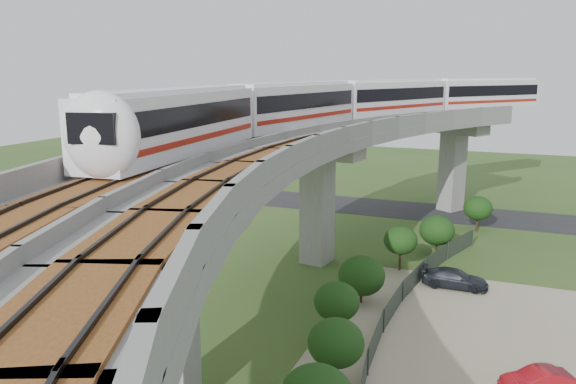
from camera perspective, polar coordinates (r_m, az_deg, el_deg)
name	(u,v)px	position (r m, az deg, el deg)	size (l,w,h in m)	color
ground	(251,311)	(36.52, -3.76, -11.95)	(160.00, 160.00, 0.00)	#345020
dirt_lot	(481,367)	(31.84, 19.06, -16.48)	(18.00, 26.00, 0.04)	gray
asphalt_road	(364,206)	(63.55, 7.75, -1.43)	(60.00, 8.00, 0.03)	#232326
viaduct	(309,175)	(32.40, 2.18, 1.73)	(19.58, 73.98, 11.40)	#99968E
metro_train	(365,102)	(48.68, 7.85, 9.04)	(21.39, 58.67, 3.64)	white
fence	(406,325)	(33.60, 11.88, -13.05)	(3.87, 38.73, 1.50)	#2D382D
tree_0	(478,208)	(55.73, 18.73, -1.57)	(2.65, 2.65, 3.38)	#382314
tree_1	(437,230)	(47.49, 14.90, -3.79)	(2.85, 2.85, 3.38)	#382314
tree_2	(401,240)	(43.32, 11.37, -4.84)	(2.53, 2.53, 3.48)	#382314
tree_3	(362,276)	(37.17, 7.49, -8.43)	(3.05, 3.05, 3.20)	#382314
tree_4	(337,302)	(31.97, 4.98, -11.02)	(2.58, 2.58, 3.46)	#382314
tree_5	(336,343)	(27.45, 4.90, -15.03)	(2.70, 2.70, 3.56)	#382314
car_red	(537,380)	(30.42, 23.99, -17.09)	(1.19, 3.40, 1.12)	maroon
car_dark	(455,278)	(41.43, 16.59, -8.42)	(1.83, 4.49, 1.30)	black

